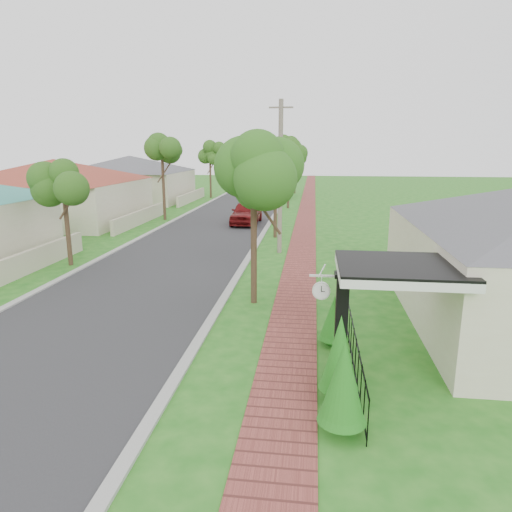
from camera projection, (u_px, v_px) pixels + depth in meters
The scene contains 16 objects.
ground at pixel (174, 343), 12.91m from camera, with size 160.00×160.00×0.00m, color #1E6618.
road at pixel (217, 225), 32.57m from camera, with size 7.00×120.00×0.02m, color #28282B.
kerb_right at pixel (268, 226), 32.13m from camera, with size 0.30×120.00×0.10m, color #9E9E99.
kerb_left at pixel (168, 224), 33.02m from camera, with size 0.30×120.00×0.10m, color #9E9E99.
sidewalk at pixel (305, 227), 31.81m from camera, with size 1.50×120.00×0.03m, color #98443C.
porch_post at pixel (341, 328), 11.13m from camera, with size 0.48×0.48×2.52m.
picket_fence at pixel (351, 335), 12.19m from camera, with size 0.03×8.02×1.00m.
street_trees at pixel (234, 158), 38.11m from camera, with size 10.70×37.65×5.89m.
hedge_row at pixel (339, 357), 10.06m from camera, with size 0.83×4.86×1.98m.
far_house_red at pixel (57, 190), 33.49m from camera, with size 15.56×15.56×4.60m.
far_house_grey at pixel (131, 178), 47.00m from camera, with size 15.56×15.56×4.60m.
parked_car_red at pixel (246, 213), 32.96m from camera, with size 1.95×4.84×1.65m, color maroon.
parked_car_white at pixel (282, 190), 50.27m from camera, with size 1.73×4.96×1.63m, color silver.
near_tree at pixel (254, 178), 15.30m from camera, with size 2.15×2.15×5.52m.
utility_pole at pixel (280, 177), 23.17m from camera, with size 1.20×0.24×7.72m.
station_clock at pixel (321, 290), 11.38m from camera, with size 0.75×0.13×0.64m.
Camera 1 is at (3.79, -11.60, 5.41)m, focal length 32.00 mm.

